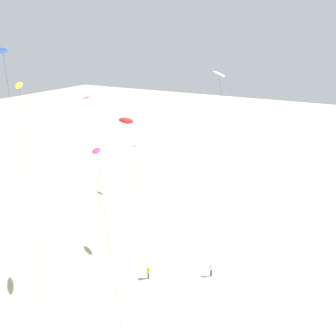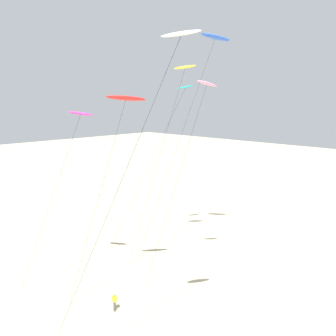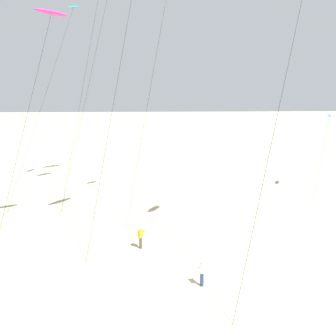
{
  "view_description": "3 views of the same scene",
  "coord_description": "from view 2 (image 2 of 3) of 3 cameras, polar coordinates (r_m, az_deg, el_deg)",
  "views": [
    {
      "loc": [
        -29.78,
        -12.03,
        26.43
      ],
      "look_at": [
        3.96,
        6.42,
        12.09
      ],
      "focal_mm": 37.96,
      "sensor_mm": 36.0,
      "label": 1
    },
    {
      "loc": [
        27.84,
        -16.06,
        18.99
      ],
      "look_at": [
        -0.05,
        12.13,
        12.2
      ],
      "focal_mm": 47.21,
      "sensor_mm": 36.0,
      "label": 2
    },
    {
      "loc": [
        -0.17,
        -25.07,
        12.87
      ],
      "look_at": [
        1.28,
        9.8,
        5.46
      ],
      "focal_mm": 47.27,
      "sensor_mm": 36.0,
      "label": 3
    }
  ],
  "objects": [
    {
      "name": "kite_teal",
      "position": [
        52.87,
        1.91,
        9.65
      ],
      "size": [
        6.5,
        8.31,
        19.95
      ],
      "color": "teal",
      "rests_on": "ground"
    },
    {
      "name": "kite_yellow",
      "position": [
        47.99,
        2.11,
        12.56
      ],
      "size": [
        5.08,
        5.97,
        21.97
      ],
      "color": "yellow",
      "rests_on": "ground"
    },
    {
      "name": "kite_white",
      "position": [
        26.29,
        1.36,
        16.15
      ],
      "size": [
        6.85,
        8.51,
        22.69
      ],
      "color": "white",
      "rests_on": "ground"
    },
    {
      "name": "kite_magenta",
      "position": [
        42.11,
        -11.31,
        6.67
      ],
      "size": [
        5.15,
        5.89,
        17.39
      ],
      "color": "#D8339E",
      "rests_on": "ground"
    },
    {
      "name": "kite_red",
      "position": [
        38.02,
        -5.53,
        8.81
      ],
      "size": [
        4.71,
        5.88,
        18.94
      ],
      "color": "red",
      "rests_on": "ground"
    },
    {
      "name": "kite_blue",
      "position": [
        49.95,
        6.05,
        16.29
      ],
      "size": [
        6.92,
        8.31,
        25.55
      ],
      "color": "blue",
      "rests_on": "ground"
    },
    {
      "name": "kite_pink",
      "position": [
        41.27,
        4.86,
        10.26
      ],
      "size": [
        4.46,
        5.66,
        20.25
      ],
      "color": "pink",
      "rests_on": "ground"
    },
    {
      "name": "kite_flyer_nearest",
      "position": [
        40.7,
        -6.92,
        -16.76
      ],
      "size": [
        0.73,
        0.73,
        1.67
      ],
      "color": "#4C4738",
      "rests_on": "ground"
    }
  ]
}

